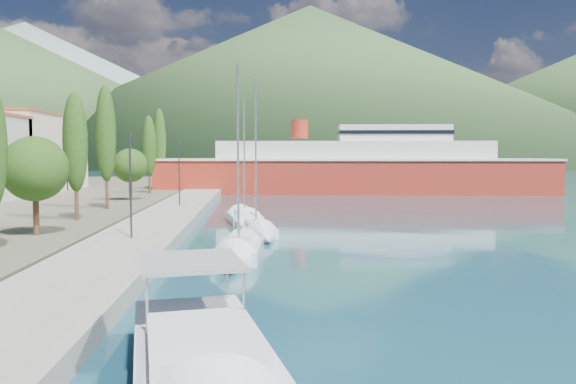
{
  "coord_description": "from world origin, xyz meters",
  "views": [
    {
      "loc": [
        -1.94,
        -17.47,
        5.6
      ],
      "look_at": [
        0.0,
        14.0,
        3.5
      ],
      "focal_mm": 35.0,
      "sensor_mm": 36.0,
      "label": 1
    }
  ],
  "objects": [
    {
      "name": "tree_row",
      "position": [
        -15.16,
        31.61,
        5.86
      ],
      "size": [
        3.95,
        62.52,
        11.41
      ],
      "color": "#47301E",
      "rests_on": "land_strip"
    },
    {
      "name": "ferry",
      "position": [
        12.94,
        64.66,
        3.45
      ],
      "size": [
        57.92,
        17.61,
        11.32
      ],
      "color": "#A42B1C",
      "rests_on": "ground"
    },
    {
      "name": "lamp_posts",
      "position": [
        -9.0,
        14.41,
        4.08
      ],
      "size": [
        0.15,
        45.47,
        6.06
      ],
      "color": "#2D2D33",
      "rests_on": "quay"
    },
    {
      "name": "sailboat_far",
      "position": [
        -2.45,
        26.89,
        0.31
      ],
      "size": [
        3.55,
        7.86,
        11.14
      ],
      "color": "silver",
      "rests_on": "ground"
    },
    {
      "name": "sailboat_near",
      "position": [
        -2.87,
        11.0,
        0.3
      ],
      "size": [
        2.91,
        8.0,
        11.27
      ],
      "color": "silver",
      "rests_on": "ground"
    },
    {
      "name": "sailboat_mid",
      "position": [
        -1.51,
        20.13,
        0.29
      ],
      "size": [
        3.52,
        8.52,
        11.91
      ],
      "color": "silver",
      "rests_on": "ground"
    },
    {
      "name": "ground",
      "position": [
        0.0,
        120.0,
        0.0
      ],
      "size": [
        1400.0,
        1400.0,
        0.0
      ],
      "primitive_type": "plane",
      "color": "#174656"
    },
    {
      "name": "quay",
      "position": [
        -9.0,
        26.0,
        0.4
      ],
      "size": [
        5.0,
        88.0,
        0.8
      ],
      "primitive_type": "cube",
      "color": "gray",
      "rests_on": "ground"
    },
    {
      "name": "hills_near",
      "position": [
        98.04,
        372.5,
        49.18
      ],
      "size": [
        1010.0,
        520.0,
        115.0
      ],
      "color": "#34522B",
      "rests_on": "ground"
    },
    {
      "name": "hills_far",
      "position": [
        138.59,
        618.73,
        77.39
      ],
      "size": [
        1480.0,
        900.0,
        180.0
      ],
      "color": "gray",
      "rests_on": "ground"
    }
  ]
}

